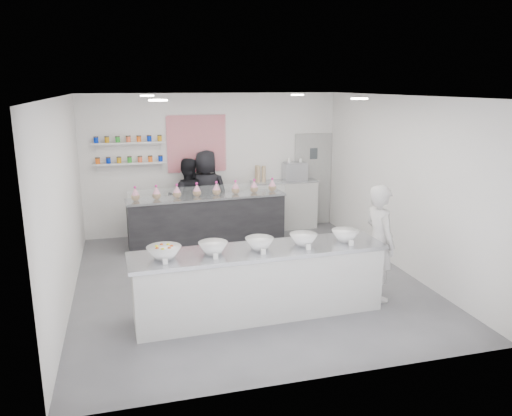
{
  "coord_description": "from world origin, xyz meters",
  "views": [
    {
      "loc": [
        -1.87,
        -7.57,
        3.18
      ],
      "look_at": [
        0.26,
        0.4,
        1.12
      ],
      "focal_mm": 35.0,
      "sensor_mm": 36.0,
      "label": 1
    }
  ],
  "objects_px": {
    "back_bar": "(207,220)",
    "espresso_ledge": "(284,205)",
    "staff_right": "(207,194)",
    "woman_prep": "(379,243)",
    "staff_left": "(188,199)",
    "espresso_machine": "(295,172)",
    "prep_counter": "(259,282)"
  },
  "relations": [
    {
      "from": "prep_counter",
      "to": "espresso_machine",
      "type": "xyz_separation_m",
      "value": [
        1.93,
        4.06,
        0.8
      ]
    },
    {
      "from": "woman_prep",
      "to": "staff_left",
      "type": "relative_size",
      "value": 1.03
    },
    {
      "from": "espresso_machine",
      "to": "woman_prep",
      "type": "bearing_deg",
      "value": -90.79
    },
    {
      "from": "prep_counter",
      "to": "staff_right",
      "type": "distance_m",
      "value": 3.9
    },
    {
      "from": "espresso_ledge",
      "to": "staff_right",
      "type": "bearing_deg",
      "value": -174.21
    },
    {
      "from": "espresso_machine",
      "to": "back_bar",
      "type": "bearing_deg",
      "value": -162.79
    },
    {
      "from": "back_bar",
      "to": "woman_prep",
      "type": "height_order",
      "value": "woman_prep"
    },
    {
      "from": "prep_counter",
      "to": "espresso_ledge",
      "type": "bearing_deg",
      "value": 65.7
    },
    {
      "from": "staff_left",
      "to": "staff_right",
      "type": "distance_m",
      "value": 0.41
    },
    {
      "from": "staff_left",
      "to": "espresso_machine",
      "type": "bearing_deg",
      "value": -164.92
    },
    {
      "from": "prep_counter",
      "to": "staff_left",
      "type": "xyz_separation_m",
      "value": [
        -0.49,
        3.88,
        0.37
      ]
    },
    {
      "from": "espresso_machine",
      "to": "staff_right",
      "type": "bearing_deg",
      "value": -174.91
    },
    {
      "from": "prep_counter",
      "to": "espresso_machine",
      "type": "bearing_deg",
      "value": 62.81
    },
    {
      "from": "staff_right",
      "to": "prep_counter",
      "type": "bearing_deg",
      "value": 106.23
    },
    {
      "from": "prep_counter",
      "to": "staff_left",
      "type": "relative_size",
      "value": 2.09
    },
    {
      "from": "staff_left",
      "to": "prep_counter",
      "type": "bearing_deg",
      "value": 108.01
    },
    {
      "from": "back_bar",
      "to": "staff_right",
      "type": "relative_size",
      "value": 1.72
    },
    {
      "from": "back_bar",
      "to": "staff_right",
      "type": "distance_m",
      "value": 0.64
    },
    {
      "from": "woman_prep",
      "to": "staff_left",
      "type": "xyz_separation_m",
      "value": [
        -2.37,
        3.8,
        -0.03
      ]
    },
    {
      "from": "prep_counter",
      "to": "staff_left",
      "type": "distance_m",
      "value": 3.93
    },
    {
      "from": "back_bar",
      "to": "staff_right",
      "type": "bearing_deg",
      "value": 78.18
    },
    {
      "from": "espresso_ledge",
      "to": "staff_right",
      "type": "relative_size",
      "value": 0.79
    },
    {
      "from": "staff_left",
      "to": "staff_right",
      "type": "relative_size",
      "value": 0.92
    },
    {
      "from": "espresso_ledge",
      "to": "staff_left",
      "type": "height_order",
      "value": "staff_left"
    },
    {
      "from": "espresso_ledge",
      "to": "back_bar",
      "type": "bearing_deg",
      "value": -160.66
    },
    {
      "from": "back_bar",
      "to": "espresso_ledge",
      "type": "height_order",
      "value": "espresso_ledge"
    },
    {
      "from": "prep_counter",
      "to": "staff_left",
      "type": "bearing_deg",
      "value": 95.46
    },
    {
      "from": "prep_counter",
      "to": "staff_right",
      "type": "bearing_deg",
      "value": 89.57
    },
    {
      "from": "espresso_ledge",
      "to": "woman_prep",
      "type": "distance_m",
      "value": 4.0
    },
    {
      "from": "woman_prep",
      "to": "staff_left",
      "type": "height_order",
      "value": "woman_prep"
    },
    {
      "from": "woman_prep",
      "to": "espresso_machine",
      "type": "bearing_deg",
      "value": -4.59
    },
    {
      "from": "back_bar",
      "to": "espresso_machine",
      "type": "height_order",
      "value": "espresso_machine"
    }
  ]
}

